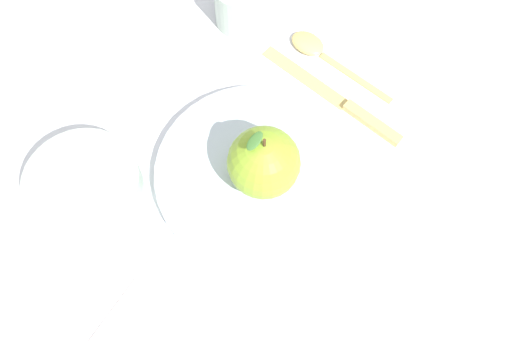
{
  "coord_description": "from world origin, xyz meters",
  "views": [
    {
      "loc": [
        0.01,
        0.29,
        0.63
      ],
      "look_at": [
        0.02,
        0.0,
        0.02
      ],
      "focal_mm": 39.94,
      "sensor_mm": 36.0,
      "label": 1
    }
  ],
  "objects_px": {
    "cup": "(239,2)",
    "dinner_plate": "(256,174)",
    "linen_napkin": "(179,328)",
    "spoon": "(317,50)",
    "apple": "(264,163)",
    "side_bowl": "(84,185)",
    "knife": "(343,103)"
  },
  "relations": [
    {
      "from": "cup",
      "to": "linen_napkin",
      "type": "height_order",
      "value": "cup"
    },
    {
      "from": "knife",
      "to": "linen_napkin",
      "type": "distance_m",
      "value": 0.34
    },
    {
      "from": "apple",
      "to": "cup",
      "type": "bearing_deg",
      "value": -80.18
    },
    {
      "from": "cup",
      "to": "dinner_plate",
      "type": "bearing_deg",
      "value": 98.07
    },
    {
      "from": "linen_napkin",
      "to": "dinner_plate",
      "type": "bearing_deg",
      "value": -112.32
    },
    {
      "from": "linen_napkin",
      "to": "cup",
      "type": "bearing_deg",
      "value": -95.55
    },
    {
      "from": "dinner_plate",
      "to": "spoon",
      "type": "xyz_separation_m",
      "value": [
        -0.07,
        -0.19,
        -0.01
      ]
    },
    {
      "from": "knife",
      "to": "spoon",
      "type": "xyz_separation_m",
      "value": [
        0.03,
        -0.08,
        0.0
      ]
    },
    {
      "from": "apple",
      "to": "linen_napkin",
      "type": "bearing_deg",
      "value": 64.16
    },
    {
      "from": "apple",
      "to": "knife",
      "type": "bearing_deg",
      "value": -129.76
    },
    {
      "from": "side_bowl",
      "to": "apple",
      "type": "bearing_deg",
      "value": -174.25
    },
    {
      "from": "dinner_plate",
      "to": "apple",
      "type": "distance_m",
      "value": 0.05
    },
    {
      "from": "dinner_plate",
      "to": "apple",
      "type": "xyz_separation_m",
      "value": [
        -0.01,
        0.01,
        0.05
      ]
    },
    {
      "from": "cup",
      "to": "side_bowl",
      "type": "bearing_deg",
      "value": 58.53
    },
    {
      "from": "apple",
      "to": "dinner_plate",
      "type": "bearing_deg",
      "value": -45.14
    },
    {
      "from": "apple",
      "to": "spoon",
      "type": "distance_m",
      "value": 0.22
    },
    {
      "from": "dinner_plate",
      "to": "spoon",
      "type": "height_order",
      "value": "dinner_plate"
    },
    {
      "from": "dinner_plate",
      "to": "cup",
      "type": "relative_size",
      "value": 3.68
    },
    {
      "from": "dinner_plate",
      "to": "knife",
      "type": "xyz_separation_m",
      "value": [
        -0.11,
        -0.11,
        -0.01
      ]
    },
    {
      "from": "spoon",
      "to": "linen_napkin",
      "type": "relative_size",
      "value": 0.96
    },
    {
      "from": "dinner_plate",
      "to": "apple",
      "type": "relative_size",
      "value": 2.54
    },
    {
      "from": "dinner_plate",
      "to": "cup",
      "type": "bearing_deg",
      "value": -81.93
    },
    {
      "from": "side_bowl",
      "to": "linen_napkin",
      "type": "distance_m",
      "value": 0.2
    },
    {
      "from": "apple",
      "to": "side_bowl",
      "type": "xyz_separation_m",
      "value": [
        0.21,
        0.02,
        -0.04
      ]
    },
    {
      "from": "apple",
      "to": "spoon",
      "type": "xyz_separation_m",
      "value": [
        -0.07,
        -0.2,
        -0.06
      ]
    },
    {
      "from": "knife",
      "to": "spoon",
      "type": "relative_size",
      "value": 1.28
    },
    {
      "from": "cup",
      "to": "spoon",
      "type": "xyz_separation_m",
      "value": [
        -0.11,
        0.05,
        -0.03
      ]
    },
    {
      "from": "apple",
      "to": "cup",
      "type": "height_order",
      "value": "apple"
    },
    {
      "from": "dinner_plate",
      "to": "side_bowl",
      "type": "relative_size",
      "value": 1.8
    },
    {
      "from": "apple",
      "to": "side_bowl",
      "type": "bearing_deg",
      "value": 5.75
    },
    {
      "from": "apple",
      "to": "knife",
      "type": "distance_m",
      "value": 0.16
    },
    {
      "from": "apple",
      "to": "cup",
      "type": "xyz_separation_m",
      "value": [
        0.04,
        -0.25,
        -0.02
      ]
    }
  ]
}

